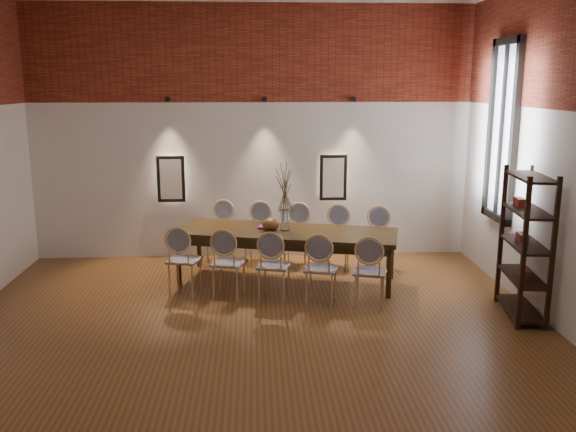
{
  "coord_description": "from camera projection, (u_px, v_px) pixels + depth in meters",
  "views": [
    {
      "loc": [
        0.02,
        -6.25,
        2.82
      ],
      "look_at": [
        0.47,
        1.73,
        1.05
      ],
      "focal_mm": 38.0,
      "sensor_mm": 36.0,
      "label": 1
    }
  ],
  "objects": [
    {
      "name": "spot_fixture_mid",
      "position": [
        265.0,
        99.0,
        9.5
      ],
      "size": [
        0.08,
        0.1,
        0.08
      ],
      "primitive_type": "cylinder",
      "rotation": [
        1.57,
        0.0,
        0.0
      ],
      "color": "black",
      "rests_on": "wall_back"
    },
    {
      "name": "dining_table",
      "position": [
        286.0,
        256.0,
        8.72
      ],
      "size": [
        3.26,
        1.77,
        0.75
      ],
      "primitive_type": "cube",
      "rotation": [
        0.0,
        0.0,
        -0.26
      ],
      "color": "#32210B",
      "rests_on": "floor"
    },
    {
      "name": "chair_near_c",
      "position": [
        274.0,
        265.0,
        7.96
      ],
      "size": [
        0.54,
        0.54,
        0.94
      ],
      "primitive_type": null,
      "rotation": [
        0.0,
        0.0,
        -0.26
      ],
      "color": "tan",
      "rests_on": "floor"
    },
    {
      "name": "dried_branches",
      "position": [
        285.0,
        189.0,
        8.52
      ],
      "size": [
        0.5,
        0.5,
        0.7
      ],
      "primitive_type": null,
      "color": "#433825",
      "rests_on": "vase"
    },
    {
      "name": "niche_left",
      "position": [
        171.0,
        179.0,
        9.71
      ],
      "size": [
        0.36,
        0.06,
        0.66
      ],
      "primitive_type": "cube",
      "color": "#FFEAC6",
      "rests_on": "wall_back"
    },
    {
      "name": "chair_far_b",
      "position": [
        258.0,
        234.0,
        9.57
      ],
      "size": [
        0.54,
        0.54,
        0.94
      ],
      "primitive_type": null,
      "rotation": [
        0.0,
        0.0,
        2.88
      ],
      "color": "tan",
      "rests_on": "floor"
    },
    {
      "name": "chair_near_d",
      "position": [
        321.0,
        268.0,
        7.83
      ],
      "size": [
        0.54,
        0.54,
        0.94
      ],
      "primitive_type": null,
      "rotation": [
        0.0,
        0.0,
        -0.26
      ],
      "color": "tan",
      "rests_on": "floor"
    },
    {
      "name": "shelving_rack",
      "position": [
        525.0,
        244.0,
        7.34
      ],
      "size": [
        0.51,
        1.04,
        1.8
      ],
      "primitive_type": null,
      "rotation": [
        0.0,
        0.0,
        -0.13
      ],
      "color": "black",
      "rests_on": "floor"
    },
    {
      "name": "wall_back",
      "position": [
        252.0,
        134.0,
        9.73
      ],
      "size": [
        7.0,
        0.1,
        4.0
      ],
      "primitive_type": "cube",
      "color": "silver",
      "rests_on": "ground"
    },
    {
      "name": "floor",
      "position": [
        254.0,
        344.0,
        6.7
      ],
      "size": [
        7.0,
        7.0,
        0.02
      ],
      "primitive_type": "cube",
      "color": "brown",
      "rests_on": "ground"
    },
    {
      "name": "wall_front",
      "position": [
        250.0,
        262.0,
        2.81
      ],
      "size": [
        7.0,
        0.1,
        4.0
      ],
      "primitive_type": "cube",
      "color": "silver",
      "rests_on": "ground"
    },
    {
      "name": "chair_near_a",
      "position": [
        184.0,
        260.0,
        8.2
      ],
      "size": [
        0.54,
        0.54,
        0.94
      ],
      "primitive_type": null,
      "rotation": [
        0.0,
        0.0,
        -0.26
      ],
      "color": "tan",
      "rests_on": "floor"
    },
    {
      "name": "spot_fixture_right",
      "position": [
        353.0,
        99.0,
        9.57
      ],
      "size": [
        0.08,
        0.1,
        0.08
      ],
      "primitive_type": "cylinder",
      "rotation": [
        1.57,
        0.0,
        0.0
      ],
      "color": "black",
      "rests_on": "wall_back"
    },
    {
      "name": "chair_far_d",
      "position": [
        337.0,
        238.0,
        9.32
      ],
      "size": [
        0.54,
        0.54,
        0.94
      ],
      "primitive_type": null,
      "rotation": [
        0.0,
        0.0,
        2.88
      ],
      "color": "tan",
      "rests_on": "floor"
    },
    {
      "name": "chair_near_e",
      "position": [
        370.0,
        271.0,
        7.71
      ],
      "size": [
        0.54,
        0.54,
        0.94
      ],
      "primitive_type": null,
      "rotation": [
        0.0,
        0.0,
        -0.26
      ],
      "color": "tan",
      "rests_on": "floor"
    },
    {
      "name": "chair_far_c",
      "position": [
        297.0,
        236.0,
        9.45
      ],
      "size": [
        0.54,
        0.54,
        0.94
      ],
      "primitive_type": null,
      "rotation": [
        0.0,
        0.0,
        2.88
      ],
      "color": "tan",
      "rests_on": "floor"
    },
    {
      "name": "window_mullion",
      "position": [
        502.0,
        131.0,
        8.38
      ],
      "size": [
        0.06,
        0.06,
        2.4
      ],
      "primitive_type": "cube",
      "color": "black",
      "rests_on": "wall_right"
    },
    {
      "name": "brick_band_back",
      "position": [
        251.0,
        53.0,
        9.39
      ],
      "size": [
        7.0,
        0.02,
        1.5
      ],
      "primitive_type": "cube",
      "color": "maroon",
      "rests_on": "ground"
    },
    {
      "name": "spot_fixture_left",
      "position": [
        168.0,
        99.0,
        9.42
      ],
      "size": [
        0.08,
        0.1,
        0.08
      ],
      "primitive_type": "cylinder",
      "rotation": [
        1.57,
        0.0,
        0.0
      ],
      "color": "black",
      "rests_on": "wall_back"
    },
    {
      "name": "vase",
      "position": [
        285.0,
        220.0,
        8.61
      ],
      "size": [
        0.14,
        0.14,
        0.3
      ],
      "primitive_type": "cylinder",
      "color": "silver",
      "rests_on": "dining_table"
    },
    {
      "name": "book",
      "position": [
        268.0,
        227.0,
        8.78
      ],
      "size": [
        0.3,
        0.24,
        0.03
      ],
      "primitive_type": "cube",
      "rotation": [
        0.0,
        0.0,
        -0.26
      ],
      "color": "#952772",
      "rests_on": "dining_table"
    },
    {
      "name": "chair_near_b",
      "position": [
        229.0,
        262.0,
        8.08
      ],
      "size": [
        0.54,
        0.54,
        0.94
      ],
      "primitive_type": null,
      "rotation": [
        0.0,
        0.0,
        -0.26
      ],
      "color": "tan",
      "rests_on": "floor"
    },
    {
      "name": "window_glass",
      "position": [
        503.0,
        131.0,
        8.38
      ],
      "size": [
        0.02,
        0.78,
        2.38
      ],
      "primitive_type": "cube",
      "color": "silver",
      "rests_on": "wall_right"
    },
    {
      "name": "chair_far_a",
      "position": [
        220.0,
        232.0,
        9.69
      ],
      "size": [
        0.54,
        0.54,
        0.94
      ],
      "primitive_type": null,
      "rotation": [
        0.0,
        0.0,
        2.88
      ],
      "color": "tan",
      "rests_on": "floor"
    },
    {
      "name": "niche_right",
      "position": [
        333.0,
        177.0,
        9.86
      ],
      "size": [
        0.36,
        0.06,
        0.66
      ],
      "primitive_type": "cube",
      "color": "#FFEAC6",
      "rests_on": "wall_back"
    },
    {
      "name": "bowl",
      "position": [
        270.0,
        224.0,
        8.62
      ],
      "size": [
        0.24,
        0.24,
        0.18
      ],
      "primitive_type": "ellipsoid",
      "color": "brown",
      "rests_on": "dining_table"
    },
    {
      "name": "chair_far_e",
      "position": [
        377.0,
        240.0,
        9.2
      ],
      "size": [
        0.54,
        0.54,
        0.94
      ],
      "primitive_type": null,
      "rotation": [
        0.0,
        0.0,
        2.88
      ],
      "color": "tan",
      "rests_on": "floor"
    },
    {
      "name": "window_frame",
      "position": [
        502.0,
        131.0,
        8.38
      ],
      "size": [
        0.08,
        0.9,
        2.5
      ],
      "primitive_type": "cube",
      "color": "black",
      "rests_on": "wall_right"
    }
  ]
}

